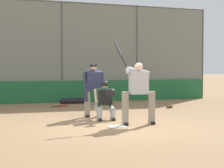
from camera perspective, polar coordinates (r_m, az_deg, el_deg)
ground_plane at (r=9.60m, az=0.78°, el=-6.52°), size 160.00×160.00×0.00m
home_plate_marker at (r=9.60m, az=0.78°, el=-6.48°), size 0.43×0.43×0.01m
backstop_fence at (r=16.69m, az=-7.66°, el=5.19°), size 14.34×0.08×4.45m
padding_wall at (r=16.61m, az=-7.56°, el=-1.17°), size 13.97×0.18×0.94m
bleachers_beyond at (r=19.83m, az=-4.63°, el=-0.25°), size 9.98×3.05×1.80m
batter_at_plate at (r=9.88m, az=4.02°, el=-1.05°), size 1.01×0.69×2.22m
catcher_behind_plate at (r=10.77m, az=-1.06°, el=-2.40°), size 0.61×0.74×1.14m
umpire_home at (r=11.39m, az=-2.82°, el=-0.74°), size 0.66×0.44×1.62m
spare_bat_near_backstop at (r=14.73m, az=-7.68°, el=-3.32°), size 0.72×0.47×0.07m
fielding_glove_on_dirt at (r=14.26m, az=8.76°, el=-3.43°), size 0.29×0.22×0.10m
equipment_bag_dugout_side at (r=15.97m, az=-5.81°, el=-2.55°), size 1.25×0.25×0.25m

